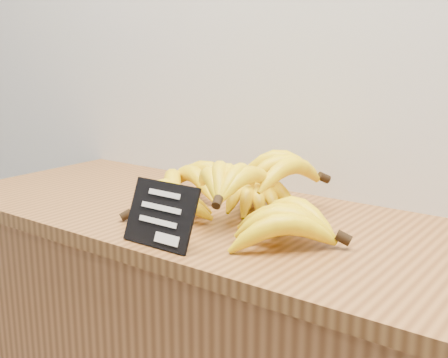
# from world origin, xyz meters

# --- Properties ---
(counter_top) EXTENTS (1.41, 0.54, 0.03)m
(counter_top) POSITION_xyz_m (-0.12, 2.75, 0.92)
(counter_top) COLOR #935E2D
(counter_top) RESTS_ON counter
(chalkboard_sign) EXTENTS (0.15, 0.05, 0.11)m
(chalkboard_sign) POSITION_xyz_m (-0.14, 2.53, 0.99)
(chalkboard_sign) COLOR black
(chalkboard_sign) RESTS_ON counter_top
(banana_pile) EXTENTS (0.56, 0.41, 0.12)m
(banana_pile) POSITION_xyz_m (-0.13, 2.75, 0.98)
(banana_pile) COLOR yellow
(banana_pile) RESTS_ON counter_top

